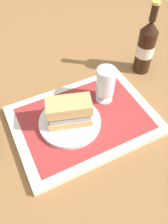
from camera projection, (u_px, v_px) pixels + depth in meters
name	position (u px, v px, depth m)	size (l,w,h in m)	color
ground_plane	(84.00, 122.00, 0.74)	(3.00, 3.00, 0.00)	olive
tray	(84.00, 120.00, 0.73)	(0.44, 0.32, 0.02)	beige
placemat	(84.00, 118.00, 0.72)	(0.38, 0.27, 0.00)	#9E2D2D
plate	(70.00, 122.00, 0.71)	(0.19, 0.19, 0.01)	white
sandwich	(70.00, 111.00, 0.67)	(0.14, 0.10, 0.08)	tan
beer_glass	(105.00, 83.00, 0.72)	(0.06, 0.06, 0.12)	silver
beer_bottle	(146.00, 47.00, 0.83)	(0.07, 0.07, 0.27)	black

